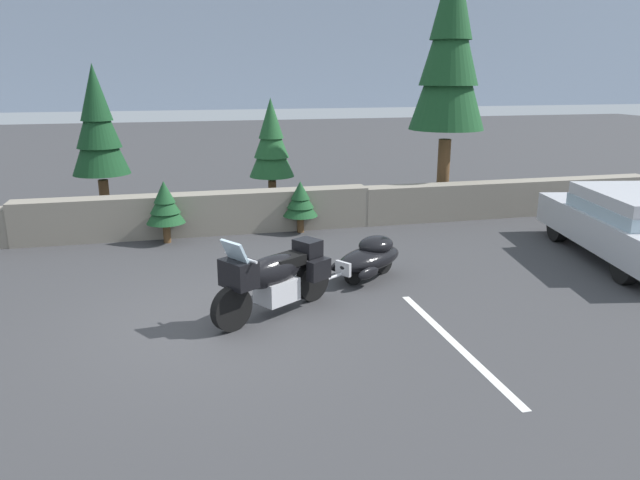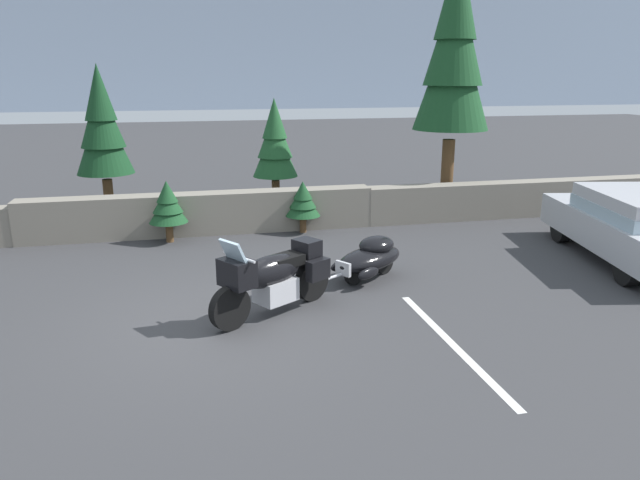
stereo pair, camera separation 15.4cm
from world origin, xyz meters
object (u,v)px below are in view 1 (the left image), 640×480
object	(u,v)px
touring_motorcycle	(274,276)
sedan_at_right_edge	(631,223)
pine_tree_secondary	(98,126)
car_shaped_trailer	(370,257)
pine_tree_tall	(450,49)
pine_tree_far_right	(271,142)

from	to	relation	value
touring_motorcycle	sedan_at_right_edge	size ratio (longest dim) A/B	0.42
touring_motorcycle	pine_tree_secondary	distance (m)	7.54
pine_tree_secondary	car_shaped_trailer	bearing A→B (deg)	-47.06
sedan_at_right_edge	pine_tree_tall	world-z (taller)	pine_tree_tall
touring_motorcycle	pine_tree_tall	distance (m)	8.95
sedan_at_right_edge	pine_tree_secondary	bearing A→B (deg)	151.63
touring_motorcycle	pine_tree_secondary	bearing A→B (deg)	114.85
pine_tree_tall	touring_motorcycle	bearing A→B (deg)	-132.85
pine_tree_secondary	touring_motorcycle	bearing A→B (deg)	-65.15
pine_tree_tall	pine_tree_far_right	xyz separation A→B (m)	(-4.46, 0.92, -2.32)
pine_tree_tall	pine_tree_far_right	bearing A→B (deg)	168.37
touring_motorcycle	pine_tree_tall	world-z (taller)	pine_tree_tall
car_shaped_trailer	pine_tree_secondary	bearing A→B (deg)	132.94
car_shaped_trailer	touring_motorcycle	bearing A→B (deg)	-147.57
sedan_at_right_edge	pine_tree_tall	xyz separation A→B (m)	(-1.69, 4.96, 3.43)
touring_motorcycle	pine_tree_tall	xyz separation A→B (m)	(5.58, 6.02, 3.58)
pine_tree_secondary	pine_tree_far_right	bearing A→B (deg)	3.96
touring_motorcycle	sedan_at_right_edge	distance (m)	7.35
touring_motorcycle	pine_tree_tall	bearing A→B (deg)	47.15
car_shaped_trailer	sedan_at_right_edge	world-z (taller)	sedan_at_right_edge
pine_tree_tall	pine_tree_secondary	xyz separation A→B (m)	(-8.66, 0.63, -1.80)
sedan_at_right_edge	pine_tree_far_right	distance (m)	8.58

